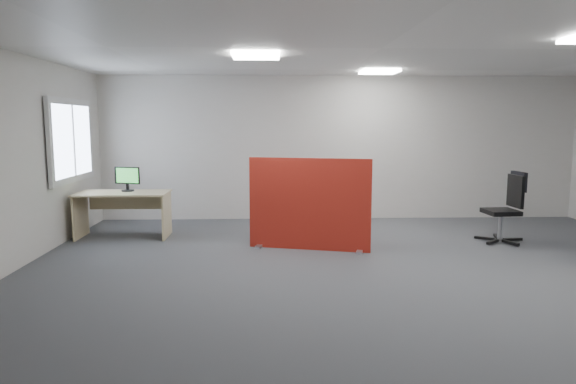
{
  "coord_description": "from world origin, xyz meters",
  "views": [
    {
      "loc": [
        -1.33,
        -6.18,
        1.83
      ],
      "look_at": [
        -1.11,
        -0.07,
        1.0
      ],
      "focal_mm": 32.0,
      "sensor_mm": 36.0,
      "label": 1
    }
  ],
  "objects_px": {
    "red_divider": "(309,205)",
    "monitor_second": "(127,178)",
    "office_chair": "(508,203)",
    "second_desk": "(124,203)"
  },
  "relations": [
    {
      "from": "red_divider",
      "to": "monitor_second",
      "type": "relative_size",
      "value": 4.07
    },
    {
      "from": "red_divider",
      "to": "office_chair",
      "type": "height_order",
      "value": "red_divider"
    },
    {
      "from": "second_desk",
      "to": "office_chair",
      "type": "relative_size",
      "value": 1.34
    },
    {
      "from": "office_chair",
      "to": "monitor_second",
      "type": "bearing_deg",
      "value": 169.6
    },
    {
      "from": "monitor_second",
      "to": "office_chair",
      "type": "relative_size",
      "value": 0.4
    },
    {
      "from": "red_divider",
      "to": "second_desk",
      "type": "relative_size",
      "value": 1.21
    },
    {
      "from": "red_divider",
      "to": "office_chair",
      "type": "relative_size",
      "value": 1.62
    },
    {
      "from": "second_desk",
      "to": "office_chair",
      "type": "bearing_deg",
      "value": -5.74
    },
    {
      "from": "red_divider",
      "to": "second_desk",
      "type": "xyz_separation_m",
      "value": [
        -2.91,
        0.96,
        -0.11
      ]
    },
    {
      "from": "second_desk",
      "to": "monitor_second",
      "type": "relative_size",
      "value": 3.37
    }
  ]
}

